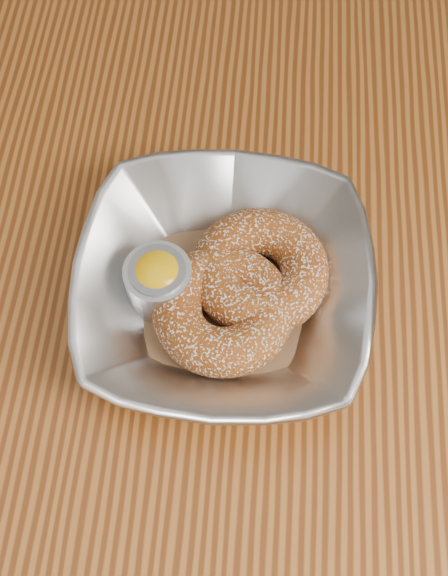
# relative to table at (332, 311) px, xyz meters

# --- Properties ---
(ground_plane) EXTENTS (4.00, 4.00, 0.00)m
(ground_plane) POSITION_rel_table_xyz_m (0.00, 0.00, -0.65)
(ground_plane) COLOR #565659
(ground_plane) RESTS_ON ground
(table) EXTENTS (1.20, 0.80, 0.75)m
(table) POSITION_rel_table_xyz_m (0.00, 0.00, 0.00)
(table) COLOR brown
(table) RESTS_ON ground_plane
(serving_bowl) EXTENTS (0.24, 0.24, 0.06)m
(serving_bowl) POSITION_rel_table_xyz_m (-0.11, -0.05, 0.13)
(serving_bowl) COLOR #B6B8BD
(serving_bowl) RESTS_ON table
(parchment) EXTENTS (0.19, 0.19, 0.00)m
(parchment) POSITION_rel_table_xyz_m (-0.11, -0.05, 0.11)
(parchment) COLOR brown
(parchment) RESTS_ON table
(donut_back) EXTENTS (0.14, 0.14, 0.04)m
(donut_back) POSITION_rel_table_xyz_m (-0.08, -0.03, 0.13)
(donut_back) COLOR #893F11
(donut_back) RESTS_ON parchment
(donut_front) EXTENTS (0.13, 0.13, 0.04)m
(donut_front) POSITION_rel_table_xyz_m (-0.11, -0.06, 0.13)
(donut_front) COLOR #893F11
(donut_front) RESTS_ON parchment
(ramekin) EXTENTS (0.05, 0.05, 0.05)m
(ramekin) POSITION_rel_table_xyz_m (-0.16, -0.05, 0.13)
(ramekin) COLOR #B6B8BD
(ramekin) RESTS_ON table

